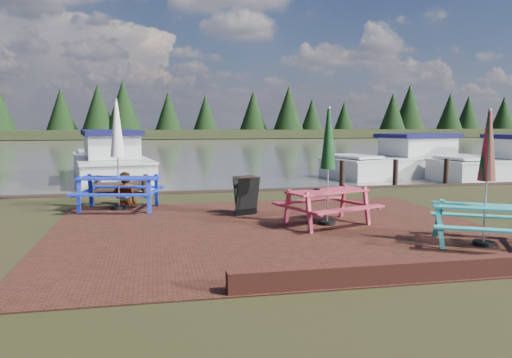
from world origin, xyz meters
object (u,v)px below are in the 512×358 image
object	(u,v)px
person	(124,172)
picnic_table_red	(328,185)
picnic_table_teal	(485,200)
picnic_table_blue	(118,172)
chalkboard	(246,195)
boat_jetty	(110,164)
boat_near	(406,162)
jetty	(126,176)

from	to	relation	value
person	picnic_table_red	bearing A→B (deg)	130.81
picnic_table_red	picnic_table_teal	bearing A→B (deg)	-67.93
picnic_table_blue	chalkboard	world-z (taller)	picnic_table_blue
chalkboard	boat_jetty	world-z (taller)	boat_jetty
picnic_table_teal	boat_near	bearing A→B (deg)	95.80
boat_jetty	picnic_table_blue	bearing A→B (deg)	-93.87
jetty	boat_near	bearing A→B (deg)	3.13
boat_near	picnic_table_teal	bearing A→B (deg)	139.80
boat_jetty	boat_near	world-z (taller)	boat_jetty
boat_jetty	chalkboard	bearing A→B (deg)	-78.52
picnic_table_teal	chalkboard	size ratio (longest dim) A/B	2.61
jetty	person	bearing A→B (deg)	-87.21
boat_near	person	size ratio (longest dim) A/B	4.65
chalkboard	jetty	distance (m)	9.11
picnic_table_blue	jetty	distance (m)	7.21
boat_near	person	bearing A→B (deg)	102.47
picnic_table_red	picnic_table_blue	distance (m)	5.34
picnic_table_blue	boat_jetty	bearing A→B (deg)	108.66
picnic_table_red	picnic_table_blue	world-z (taller)	picnic_table_blue
picnic_table_red	boat_jetty	distance (m)	12.76
person	boat_jetty	bearing A→B (deg)	-91.47
chalkboard	boat_near	world-z (taller)	boat_near
jetty	person	xyz separation A→B (m)	(0.30, -6.23, 0.75)
picnic_table_teal	boat_jetty	size ratio (longest dim) A/B	0.29
boat_near	person	xyz separation A→B (m)	(-12.00, -6.90, 0.45)
picnic_table_teal	boat_jetty	world-z (taller)	picnic_table_teal
picnic_table_teal	picnic_table_red	bearing A→B (deg)	160.90
chalkboard	boat_near	distance (m)	12.89
picnic_table_red	boat_jetty	world-z (taller)	picnic_table_red
chalkboard	boat_jetty	size ratio (longest dim) A/B	0.11
picnic_table_blue	boat_jetty	xyz separation A→B (m)	(-0.94, 8.70, -0.48)
boat_jetty	boat_near	size ratio (longest dim) A/B	1.02
chalkboard	person	world-z (taller)	person
picnic_table_teal	picnic_table_red	xyz separation A→B (m)	(-2.11, 2.32, 0.03)
picnic_table_teal	person	bearing A→B (deg)	165.74
chalkboard	boat_near	xyz separation A→B (m)	(9.06, 9.17, -0.06)
picnic_table_red	chalkboard	xyz separation A→B (m)	(-1.50, 1.48, -0.40)
boat_near	person	distance (m)	13.85
picnic_table_teal	jetty	size ratio (longest dim) A/B	0.27
picnic_table_blue	boat_near	world-z (taller)	picnic_table_blue
boat_jetty	picnic_table_teal	bearing A→B (deg)	-71.34
picnic_table_red	boat_jetty	size ratio (longest dim) A/B	0.30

